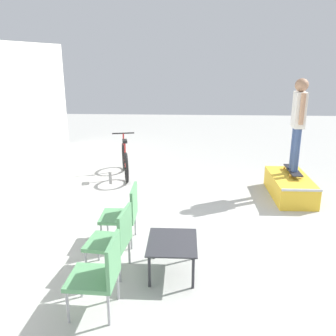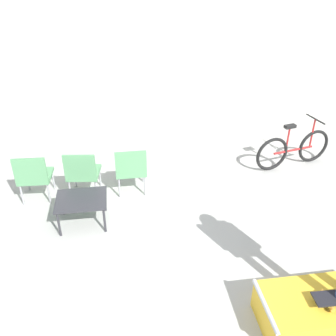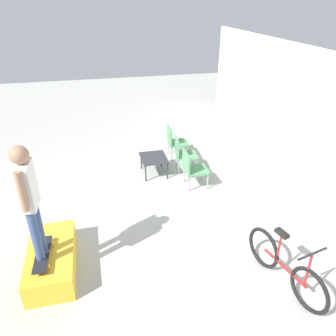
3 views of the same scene
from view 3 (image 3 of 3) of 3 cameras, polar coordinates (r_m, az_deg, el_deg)
ground_plane at (r=7.31m, az=-7.82°, el=-5.59°), size 24.00×24.00×0.00m
house_wall_back at (r=8.21m, az=24.33°, el=7.68°), size 12.00×0.06×3.00m
skate_ramp_box at (r=5.83m, az=-19.55°, el=-14.74°), size 1.52×0.72×0.44m
skateboard_on_ramp at (r=5.53m, az=-21.01°, el=-13.80°), size 0.83×0.28×0.07m
person_skater at (r=4.91m, az=-23.14°, el=-4.26°), size 0.57×0.25×1.80m
coffee_table at (r=8.12m, az=-2.50°, el=1.50°), size 0.77×0.63×0.45m
patio_chair_left at (r=8.94m, az=1.20°, el=4.82°), size 0.54×0.54×0.89m
patio_chair_center at (r=8.24m, az=2.58°, el=2.70°), size 0.58×0.58×0.89m
patio_chair_right at (r=7.54m, az=4.24°, el=0.12°), size 0.52×0.52×0.89m
bicycle at (r=5.47m, az=19.67°, el=-15.83°), size 1.63×0.55×0.95m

